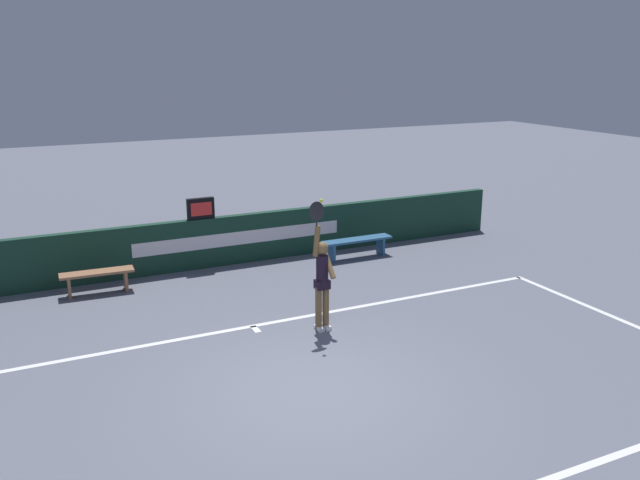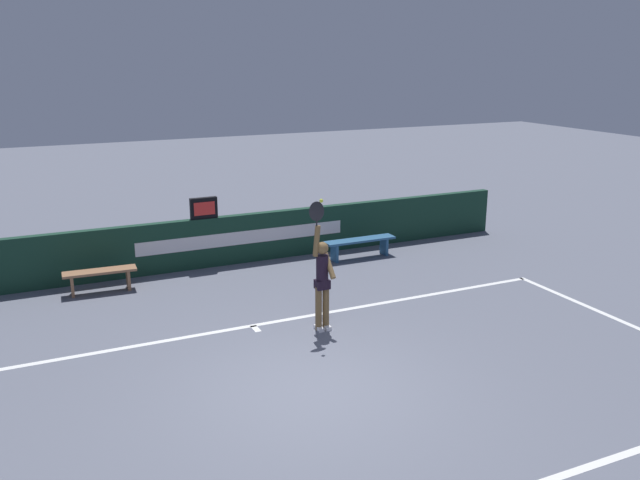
% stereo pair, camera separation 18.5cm
% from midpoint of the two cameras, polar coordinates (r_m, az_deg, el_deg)
% --- Properties ---
extents(ground_plane, '(60.00, 60.00, 0.00)m').
position_cam_midpoint_polar(ground_plane, '(9.83, -1.11, -12.71)').
color(ground_plane, slate).
extents(court_lines, '(12.43, 5.76, 0.00)m').
position_cam_midpoint_polar(court_lines, '(9.63, -0.49, -13.32)').
color(court_lines, white).
rests_on(court_lines, ground).
extents(back_wall, '(15.94, 0.20, 1.14)m').
position_cam_midpoint_polar(back_wall, '(15.12, -11.01, -0.36)').
color(back_wall, '#153627').
rests_on(back_wall, ground).
extents(speed_display, '(0.61, 0.13, 0.47)m').
position_cam_midpoint_polar(speed_display, '(14.96, -10.59, 2.68)').
color(speed_display, black).
rests_on(speed_display, back_wall).
extents(tennis_player, '(0.42, 0.39, 2.33)m').
position_cam_midpoint_polar(tennis_player, '(11.44, -0.29, -3.29)').
color(tennis_player, brown).
rests_on(tennis_player, ground).
extents(tennis_ball, '(0.06, 0.06, 0.06)m').
position_cam_midpoint_polar(tennis_ball, '(10.89, -0.37, 3.40)').
color(tennis_ball, '#D1E336').
extents(courtside_bench_near, '(1.45, 0.43, 0.47)m').
position_cam_midpoint_polar(courtside_bench_near, '(14.12, -19.00, -3.01)').
color(courtside_bench_near, '#946544').
rests_on(courtside_bench_near, ground).
extents(courtside_bench_far, '(1.76, 0.37, 0.47)m').
position_cam_midpoint_polar(courtside_bench_far, '(15.69, 2.84, -0.26)').
color(courtside_bench_far, '#2B5A82').
rests_on(courtside_bench_far, ground).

